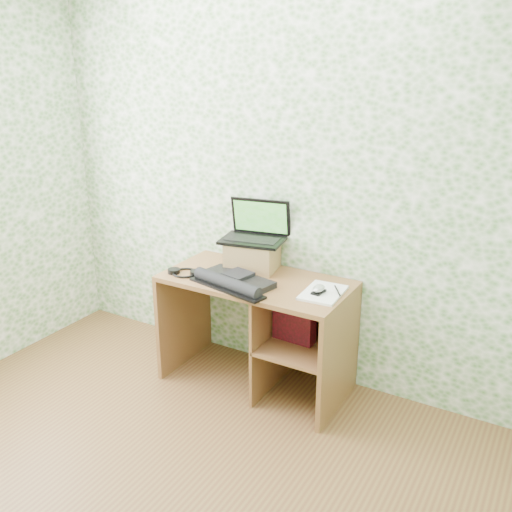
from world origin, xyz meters
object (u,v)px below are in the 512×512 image
Objects in this scene: desk at (269,318)px; notepad at (323,293)px; riser at (253,255)px; laptop at (256,231)px; keyboard at (233,281)px.

notepad reaches higher than desk.
laptop reaches higher than riser.
riser reaches higher than notepad.
riser is 0.31m from keyboard.
laptop is at bearing 108.14° from keyboard.
desk is 3.83× the size of notepad.
desk is at bearing 62.18° from keyboard.
riser is 0.71× the size of laptop.
notepad is (0.57, -0.19, -0.25)m from laptop.
riser reaches higher than desk.
keyboard is (-0.15, -0.18, 0.30)m from desk.
desk is 2.70× the size of laptop.
laptop is at bearing 90.00° from riser.
laptop is at bearing 140.09° from desk.
riser is at bearing 109.04° from keyboard.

